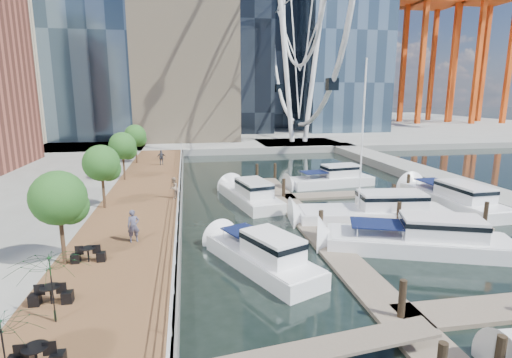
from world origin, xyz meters
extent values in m
plane|color=black|center=(0.00, 0.00, 0.00)|extent=(520.00, 520.00, 0.00)
cube|color=brown|center=(-9.00, 15.00, 0.50)|extent=(6.00, 60.00, 1.00)
cube|color=#595954|center=(-6.00, 15.00, 0.50)|extent=(0.25, 60.00, 1.00)
cube|color=gray|center=(0.00, 102.00, 0.50)|extent=(200.00, 114.00, 1.00)
cube|color=gray|center=(20.00, 20.00, 0.50)|extent=(4.00, 60.00, 1.00)
cube|color=gray|center=(14.00, 52.00, 0.50)|extent=(14.00, 12.00, 1.00)
cube|color=#6D6051|center=(3.00, 10.00, 0.10)|extent=(2.00, 32.00, 0.20)
cube|color=#6D6051|center=(9.00, 8.00, 0.10)|extent=(12.00, 2.00, 0.20)
cube|color=#6D6051|center=(9.00, 18.00, 0.10)|extent=(12.00, 2.00, 0.20)
cylinder|color=white|center=(11.50, 52.00, 14.00)|extent=(0.80, 0.80, 26.00)
cylinder|color=white|center=(16.50, 52.00, 14.00)|extent=(0.80, 0.80, 26.00)
cylinder|color=#3F2B1C|center=(-11.40, 4.00, 2.20)|extent=(0.20, 0.20, 2.40)
sphere|color=#265B1E|center=(-11.40, 4.00, 4.30)|extent=(2.60, 2.60, 2.60)
cylinder|color=#3F2B1C|center=(-11.40, 14.00, 2.20)|extent=(0.20, 0.20, 2.40)
sphere|color=#265B1E|center=(-11.40, 14.00, 4.30)|extent=(2.60, 2.60, 2.60)
cylinder|color=#3F2B1C|center=(-11.40, 24.00, 2.20)|extent=(0.20, 0.20, 2.40)
sphere|color=#265B1E|center=(-11.40, 24.00, 4.30)|extent=(2.60, 2.60, 2.60)
cylinder|color=#3F2B1C|center=(-11.40, 34.00, 2.20)|extent=(0.20, 0.20, 2.40)
sphere|color=#265B1E|center=(-11.40, 34.00, 4.30)|extent=(2.60, 2.60, 2.60)
imported|color=#47465E|center=(-8.43, 6.49, 1.92)|extent=(0.76, 0.59, 1.83)
imported|color=gray|center=(-6.50, 15.81, 1.85)|extent=(0.79, 0.93, 1.69)
imported|color=#373A45|center=(-8.31, 31.75, 1.89)|extent=(1.06, 0.46, 1.78)
imported|color=#0E331F|center=(-10.52, -4.67, 2.07)|extent=(2.98, 3.01, 2.14)
imported|color=black|center=(-10.24, -1.40, 2.31)|extent=(3.59, 3.63, 2.61)
camera|label=1|loc=(-5.35, -15.50, 9.04)|focal=28.00mm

